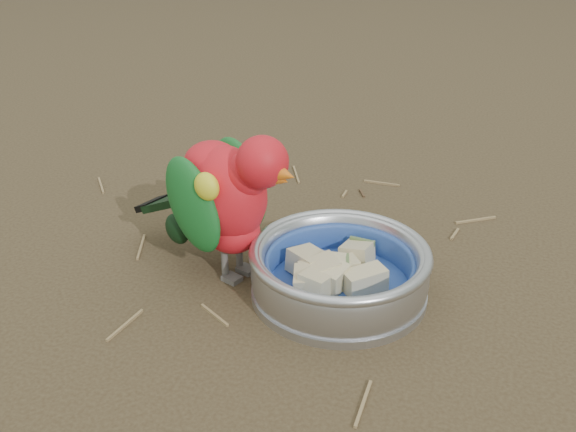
% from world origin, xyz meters
% --- Properties ---
extents(ground, '(60.00, 60.00, 0.00)m').
position_xyz_m(ground, '(0.00, 0.00, 0.00)').
color(ground, '#443623').
extents(food_bowl, '(0.20, 0.20, 0.02)m').
position_xyz_m(food_bowl, '(0.05, 0.06, 0.01)').
color(food_bowl, '#B2B2BA').
rests_on(food_bowl, ground).
extents(bowl_wall, '(0.20, 0.20, 0.04)m').
position_xyz_m(bowl_wall, '(0.05, 0.06, 0.04)').
color(bowl_wall, '#B2B2BA').
rests_on(bowl_wall, food_bowl).
extents(fruit_wedges, '(0.12, 0.12, 0.03)m').
position_xyz_m(fruit_wedges, '(0.05, 0.06, 0.03)').
color(fruit_wedges, '#CDBD8D').
rests_on(fruit_wedges, food_bowl).
extents(lory_parrot, '(0.25, 0.18, 0.18)m').
position_xyz_m(lory_parrot, '(-0.09, 0.06, 0.09)').
color(lory_parrot, red).
rests_on(lory_parrot, ground).
extents(ground_debris, '(0.90, 0.80, 0.01)m').
position_xyz_m(ground_debris, '(-0.04, 0.04, 0.00)').
color(ground_debris, olive).
rests_on(ground_debris, ground).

